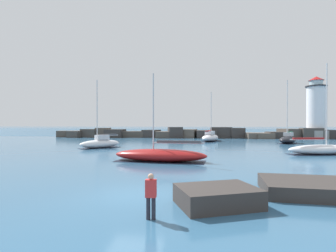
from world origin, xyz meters
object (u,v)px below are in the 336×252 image
at_px(lighthouse, 316,112).
at_px(person_on_rocks, 151,194).
at_px(sailboat_moored_0, 100,143).
at_px(sailboat_moored_3, 160,155).
at_px(sailboat_moored_4, 288,139).
at_px(sailboat_moored_1, 210,137).
at_px(sailboat_moored_2, 321,149).

xyz_separation_m(lighthouse, person_on_rocks, (-27.28, -51.74, -5.02)).
relative_size(lighthouse, sailboat_moored_0, 1.51).
bearing_deg(person_on_rocks, sailboat_moored_3, 96.81).
bearing_deg(sailboat_moored_4, sailboat_moored_1, 162.30).
bearing_deg(lighthouse, sailboat_moored_2, -112.24).
distance_m(sailboat_moored_0, sailboat_moored_2, 26.21).
relative_size(sailboat_moored_1, sailboat_moored_2, 0.96).
height_order(sailboat_moored_2, sailboat_moored_4, sailboat_moored_4).
bearing_deg(sailboat_moored_3, sailboat_moored_4, 51.74).
bearing_deg(sailboat_moored_0, person_on_rocks, -65.64).
height_order(sailboat_moored_1, sailboat_moored_3, sailboat_moored_1).
bearing_deg(sailboat_moored_4, lighthouse, 54.68).
distance_m(lighthouse, sailboat_moored_2, 34.27).
bearing_deg(sailboat_moored_1, person_on_rocks, -95.55).
bearing_deg(sailboat_moored_2, sailboat_moored_3, -156.88).
relative_size(lighthouse, sailboat_moored_4, 1.31).
bearing_deg(sailboat_moored_0, sailboat_moored_3, -49.80).
bearing_deg(lighthouse, sailboat_moored_3, -127.10).
height_order(sailboat_moored_0, person_on_rocks, sailboat_moored_0).
relative_size(sailboat_moored_1, sailboat_moored_4, 0.88).
bearing_deg(sailboat_moored_2, sailboat_moored_4, 83.27).
bearing_deg(person_on_rocks, sailboat_moored_0, 114.36).
distance_m(sailboat_moored_0, person_on_rocks, 27.47).
xyz_separation_m(sailboat_moored_2, sailboat_moored_3, (-16.08, -6.87, -0.01)).
height_order(lighthouse, sailboat_moored_2, lighthouse).
distance_m(sailboat_moored_2, person_on_rocks, 25.01).
bearing_deg(sailboat_moored_3, person_on_rocks, -83.19).
xyz_separation_m(sailboat_moored_0, person_on_rocks, (11.33, -25.02, 0.19)).
height_order(lighthouse, sailboat_moored_0, lighthouse).
height_order(sailboat_moored_0, sailboat_moored_4, sailboat_moored_4).
relative_size(sailboat_moored_2, person_on_rocks, 6.17).
relative_size(sailboat_moored_1, person_on_rocks, 5.93).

